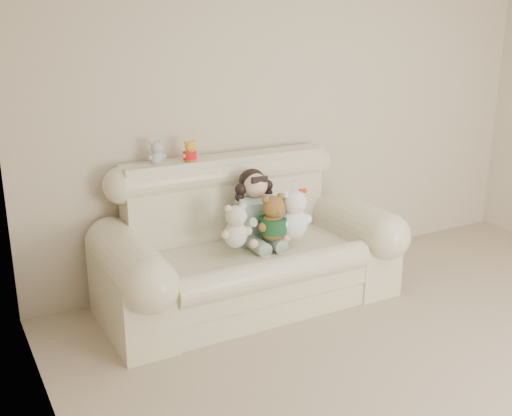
% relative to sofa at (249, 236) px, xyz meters
% --- Properties ---
extents(wall_back, '(4.50, 0.00, 4.50)m').
position_rel_sofa_xyz_m(wall_back, '(0.74, 0.50, 0.78)').
color(wall_back, beige).
rests_on(wall_back, ground).
extents(wall_left, '(0.00, 5.00, 5.00)m').
position_rel_sofa_xyz_m(wall_left, '(-1.51, -2.00, 0.78)').
color(wall_left, beige).
rests_on(wall_left, ground).
extents(sofa, '(2.10, 0.95, 1.03)m').
position_rel_sofa_xyz_m(sofa, '(0.00, 0.00, 0.00)').
color(sofa, beige).
rests_on(sofa, floor).
extents(seated_child, '(0.36, 0.43, 0.56)m').
position_rel_sofa_xyz_m(seated_child, '(0.09, 0.08, 0.18)').
color(seated_child, '#2A6D4E').
rests_on(seated_child, sofa).
extents(brown_teddy, '(0.26, 0.20, 0.39)m').
position_rel_sofa_xyz_m(brown_teddy, '(0.13, -0.11, 0.18)').
color(brown_teddy, brown).
rests_on(brown_teddy, sofa).
extents(white_cat, '(0.32, 0.27, 0.42)m').
position_rel_sofa_xyz_m(white_cat, '(0.28, -0.13, 0.20)').
color(white_cat, white).
rests_on(white_cat, sofa).
extents(cream_teddy, '(0.28, 0.26, 0.36)m').
position_rel_sofa_xyz_m(cream_teddy, '(-0.16, -0.11, 0.16)').
color(cream_teddy, beige).
rests_on(cream_teddy, sofa).
extents(yellow_mini_bear, '(0.14, 0.12, 0.19)m').
position_rel_sofa_xyz_m(yellow_mini_bear, '(-0.29, 0.34, 0.59)').
color(yellow_mini_bear, gold).
rests_on(yellow_mini_bear, sofa).
extents(grey_mini_plush, '(0.16, 0.15, 0.21)m').
position_rel_sofa_xyz_m(grey_mini_plush, '(-0.53, 0.37, 0.60)').
color(grey_mini_plush, '#ACADB3').
rests_on(grey_mini_plush, sofa).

